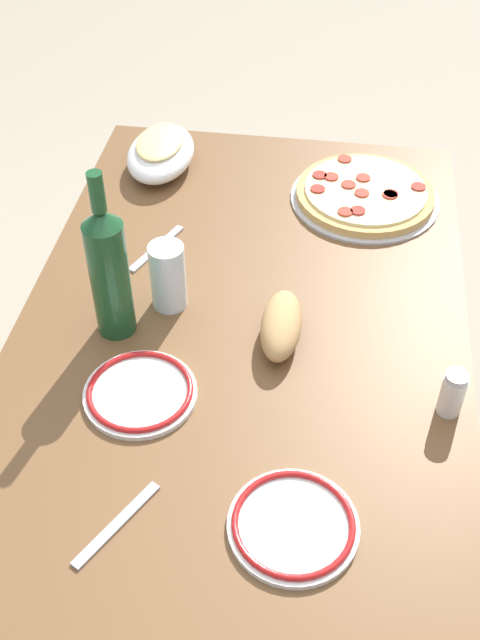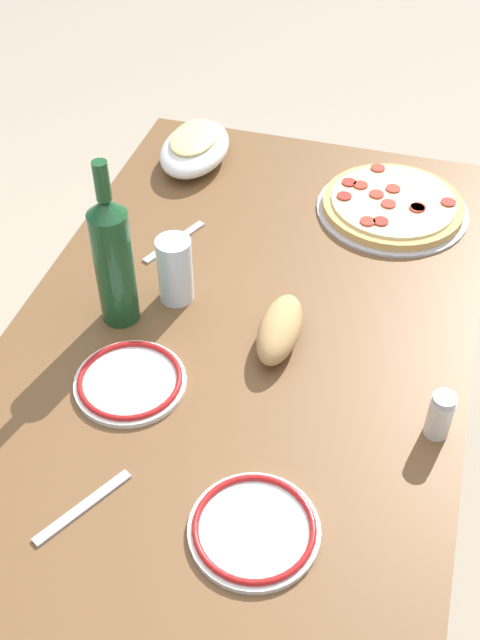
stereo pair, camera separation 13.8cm
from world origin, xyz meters
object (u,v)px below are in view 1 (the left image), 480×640
side_plate_far (140,392)px  bread_loaf (281,325)px  wine_bottle (109,270)px  water_glass (168,276)px  baked_pasta_dish (161,151)px  side_plate_near (293,525)px  spice_shaker (453,393)px  dining_table (240,377)px  pepperoni_pizza (365,194)px

side_plate_far → bread_loaf: bearing=127.6°
wine_bottle → water_glass: bearing=133.9°
baked_pasta_dish → side_plate_far: 0.70m
side_plate_near → spice_shaker: 0.35m
baked_pasta_dish → side_plate_near: baked_pasta_dish is taller
dining_table → wine_bottle: wine_bottle is taller
dining_table → wine_bottle: 0.34m
pepperoni_pizza → bread_loaf: bread_loaf is taller
side_plate_far → spice_shaker: size_ratio=2.21×
side_plate_far → side_plate_near: bearing=52.4°
pepperoni_pizza → baked_pasta_dish: (-0.07, -0.47, 0.03)m
spice_shaker → dining_table: bearing=-110.0°
bread_loaf → pepperoni_pizza: bearing=163.1°
pepperoni_pizza → spice_shaker: 0.60m
wine_bottle → dining_table: bearing=95.3°
wine_bottle → bread_loaf: wine_bottle is taller
side_plate_far → pepperoni_pizza: bearing=150.2°
dining_table → spice_shaker: size_ratio=15.79×
water_glass → spice_shaker: 0.54m
side_plate_far → spice_shaker: 0.51m
wine_bottle → spice_shaker: 0.61m
dining_table → water_glass: 0.25m
dining_table → bread_loaf: 0.17m
bread_loaf → water_glass: bearing=-106.3°
side_plate_near → dining_table: bearing=-161.0°
pepperoni_pizza → bread_loaf: (0.46, -0.14, 0.02)m
side_plate_near → bread_loaf: 0.39m
side_plate_far → bread_loaf: size_ratio=1.11×
side_plate_near → spice_shaker: spice_shaker is taller
wine_bottle → side_plate_near: size_ratio=1.73×
dining_table → side_plate_near: size_ratio=7.14×
pepperoni_pizza → baked_pasta_dish: baked_pasta_dish is taller
side_plate_near → spice_shaker: (-0.26, 0.23, 0.03)m
water_glass → side_plate_near: (0.45, 0.28, -0.06)m
pepperoni_pizza → side_plate_near: size_ratio=1.70×
side_plate_far → water_glass: bearing=179.6°
baked_pasta_dish → side_plate_far: (0.69, 0.12, -0.03)m
water_glass → side_plate_far: (0.23, -0.00, -0.06)m
pepperoni_pizza → water_glass: water_glass is taller
spice_shaker → side_plate_near: bearing=-42.4°
bread_loaf → spice_shaker: (0.13, 0.29, 0.01)m
bread_loaf → spice_shaker: 0.32m
baked_pasta_dish → water_glass: bearing=14.3°
wine_bottle → side_plate_near: 0.53m
wine_bottle → water_glass: size_ratio=2.47×
side_plate_far → wine_bottle: bearing=-152.5°
pepperoni_pizza → spice_shaker: bearing=14.7°
bread_loaf → spice_shaker: size_ratio=1.99×
side_plate_near → wine_bottle: bearing=-135.8°
dining_table → spice_shaker: spice_shaker is taller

